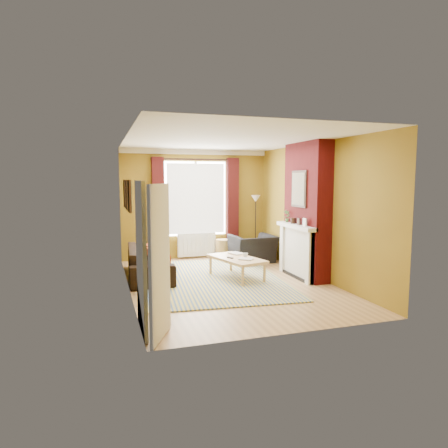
{
  "coord_description": "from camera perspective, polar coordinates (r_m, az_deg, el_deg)",
  "views": [
    {
      "loc": [
        -2.38,
        -7.37,
        2.04
      ],
      "look_at": [
        0.0,
        0.25,
        1.15
      ],
      "focal_mm": 32.0,
      "sensor_mm": 36.0,
      "label": 1
    }
  ],
  "objects": [
    {
      "name": "room_walls",
      "position": [
        8.25,
        4.08,
        1.76
      ],
      "size": [
        3.82,
        5.54,
        2.83
      ],
      "color": "olive",
      "rests_on": "ground"
    },
    {
      "name": "sofa",
      "position": [
        8.57,
        -10.61,
        -5.33
      ],
      "size": [
        0.97,
        2.23,
        0.64
      ],
      "primitive_type": "imported",
      "rotation": [
        0.0,
        0.0,
        1.52
      ],
      "color": "black",
      "rests_on": "ground"
    },
    {
      "name": "armchair",
      "position": [
        9.93,
        4.14,
        -3.54
      ],
      "size": [
        1.1,
        0.98,
        0.67
      ],
      "primitive_type": "imported",
      "rotation": [
        0.0,
        0.0,
        3.22
      ],
      "color": "black",
      "rests_on": "ground"
    },
    {
      "name": "tv_remote",
      "position": [
        8.18,
        0.9,
        -4.83
      ],
      "size": [
        0.1,
        0.17,
        0.02
      ],
      "rotation": [
        0.0,
        0.0,
        0.36
      ],
      "color": "black",
      "rests_on": "coffee_table"
    },
    {
      "name": "ground",
      "position": [
        8.01,
        0.54,
        -8.4
      ],
      "size": [
        5.5,
        5.5,
        0.0
      ],
      "primitive_type": "plane",
      "color": "#987145",
      "rests_on": "ground"
    },
    {
      "name": "book_a",
      "position": [
        7.95,
        2.94,
        -5.14
      ],
      "size": [
        0.35,
        0.34,
        0.03
      ],
      "primitive_type": "imported",
      "rotation": [
        0.0,
        0.0,
        0.91
      ],
      "color": "#999999",
      "rests_on": "coffee_table"
    },
    {
      "name": "floor_lamp",
      "position": [
        10.53,
        4.54,
        2.25
      ],
      "size": [
        0.32,
        0.32,
        1.63
      ],
      "rotation": [
        0.0,
        0.0,
        -0.4
      ],
      "color": "black",
      "rests_on": "ground"
    },
    {
      "name": "book_b",
      "position": [
        8.57,
        1.14,
        -4.3
      ],
      "size": [
        0.33,
        0.38,
        0.02
      ],
      "primitive_type": "imported",
      "rotation": [
        0.0,
        0.0,
        0.34
      ],
      "color": "#999999",
      "rests_on": "coffee_table"
    },
    {
      "name": "mug",
      "position": [
        8.22,
        3.07,
        -4.51
      ],
      "size": [
        0.14,
        0.14,
        0.1
      ],
      "primitive_type": "imported",
      "rotation": [
        0.0,
        0.0,
        0.42
      ],
      "color": "#999999",
      "rests_on": "coffee_table"
    },
    {
      "name": "wicker_stool",
      "position": [
        10.39,
        -0.06,
        -3.57
      ],
      "size": [
        0.49,
        0.49,
        0.5
      ],
      "rotation": [
        0.0,
        0.0,
        -0.29
      ],
      "color": "olive",
      "rests_on": "ground"
    },
    {
      "name": "coffee_table",
      "position": [
        8.26,
        1.79,
        -5.12
      ],
      "size": [
        1.0,
        1.46,
        0.44
      ],
      "rotation": [
        0.0,
        0.0,
        0.27
      ],
      "color": "#D9B37D",
      "rests_on": "ground"
    },
    {
      "name": "striped_rug",
      "position": [
        8.29,
        -1.79,
        -7.81
      ],
      "size": [
        3.07,
        4.03,
        0.02
      ],
      "rotation": [
        0.0,
        0.0,
        -0.08
      ],
      "color": "#345490",
      "rests_on": "ground"
    }
  ]
}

